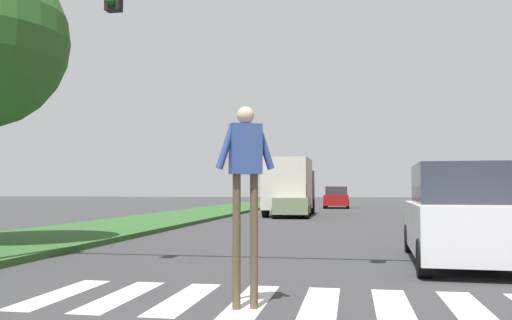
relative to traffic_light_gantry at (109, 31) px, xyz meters
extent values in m
plane|color=#38383A|center=(3.91, 19.77, -4.33)|extent=(140.00, 140.00, 0.00)
cube|color=silver|center=(0.31, -2.02, -4.33)|extent=(0.45, 2.20, 0.01)
cube|color=silver|center=(1.21, -2.02, -4.33)|extent=(0.45, 2.20, 0.01)
cube|color=silver|center=(2.11, -2.02, -4.33)|extent=(0.45, 2.20, 0.01)
cube|color=silver|center=(3.01, -2.02, -4.33)|extent=(0.45, 2.20, 0.01)
cube|color=silver|center=(3.91, -2.02, -4.33)|extent=(0.45, 2.20, 0.01)
cube|color=silver|center=(4.81, -2.02, -4.33)|extent=(0.45, 2.20, 0.01)
cube|color=silver|center=(5.71, -2.02, -4.33)|extent=(0.45, 2.20, 0.01)
cube|color=#2D5B28|center=(-4.23, 17.77, -4.25)|extent=(4.39, 64.00, 0.15)
sphere|color=#0F3F19|center=(0.07, -0.11, 0.51)|extent=(0.16, 0.16, 0.16)
cylinder|color=brown|center=(3.12, -2.45, -3.50)|extent=(0.13, 0.13, 1.65)
cylinder|color=brown|center=(2.92, -2.54, -3.50)|extent=(0.13, 0.13, 1.65)
cube|color=#334C8C|center=(3.02, -2.50, -2.37)|extent=(0.44, 0.37, 0.62)
cylinder|color=#334C8C|center=(3.24, -2.40, -2.34)|extent=(0.28, 0.19, 0.58)
cylinder|color=#334C8C|center=(2.80, -2.59, -2.34)|extent=(0.28, 0.19, 0.58)
sphere|color=beige|center=(3.02, -2.50, -1.95)|extent=(0.29, 0.29, 0.22)
cube|color=silver|center=(6.42, 2.12, -3.63)|extent=(2.09, 4.67, 0.96)
cube|color=#2D333D|center=(6.43, 2.35, -2.75)|extent=(1.77, 2.60, 0.79)
cylinder|color=black|center=(5.48, 0.30, -4.01)|extent=(0.25, 0.65, 0.64)
cylinder|color=black|center=(7.37, 3.93, -4.01)|extent=(0.25, 0.65, 0.64)
cylinder|color=black|center=(5.63, 4.00, -4.01)|extent=(0.25, 0.65, 0.64)
cube|color=gray|center=(1.27, 18.94, -3.70)|extent=(1.92, 4.12, 0.83)
cube|color=#2D333D|center=(1.28, 18.74, -2.95)|extent=(1.62, 1.88, 0.68)
cylinder|color=black|center=(0.41, 20.48, -4.01)|extent=(0.25, 0.65, 0.64)
cylinder|color=black|center=(2.00, 20.55, -4.01)|extent=(0.25, 0.65, 0.64)
cylinder|color=black|center=(0.54, 17.33, -4.01)|extent=(0.25, 0.65, 0.64)
cylinder|color=black|center=(2.13, 17.40, -4.01)|extent=(0.25, 0.65, 0.64)
cube|color=maroon|center=(3.13, 33.24, -3.71)|extent=(1.88, 4.23, 0.79)
cube|color=#2D333D|center=(3.13, 33.03, -2.99)|extent=(1.64, 1.91, 0.65)
cylinder|color=black|center=(2.28, 34.90, -4.01)|extent=(0.22, 0.64, 0.64)
cylinder|color=black|center=(3.97, 34.91, -4.01)|extent=(0.22, 0.64, 0.64)
cylinder|color=black|center=(2.30, 31.58, -4.01)|extent=(0.22, 0.64, 0.64)
cylinder|color=black|center=(3.99, 31.59, -4.01)|extent=(0.22, 0.64, 0.64)
cube|color=black|center=(0.92, 22.91, -2.88)|extent=(2.30, 2.00, 2.20)
cube|color=beige|center=(0.92, 19.81, -2.58)|extent=(2.30, 4.20, 2.70)
cylinder|color=black|center=(-0.13, 22.91, -3.88)|extent=(0.30, 0.90, 0.90)
cylinder|color=black|center=(1.97, 22.91, -3.88)|extent=(0.30, 0.90, 0.90)
cylinder|color=black|center=(-0.13, 18.76, -3.88)|extent=(0.30, 0.90, 0.90)
cylinder|color=black|center=(1.97, 18.76, -3.88)|extent=(0.30, 0.90, 0.90)
camera|label=1|loc=(4.32, -9.03, -2.87)|focal=37.84mm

